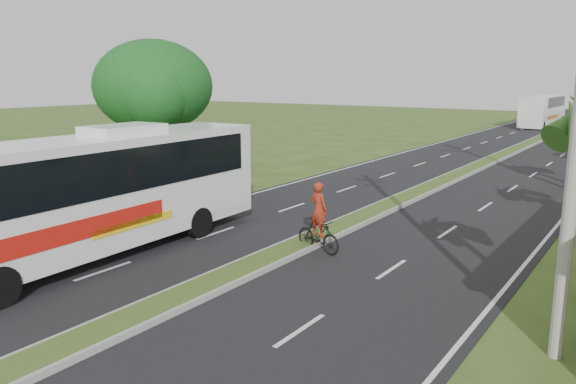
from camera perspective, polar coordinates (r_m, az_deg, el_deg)
The scene contains 8 objects.
ground at distance 15.20m, azimuth -10.05°, elevation -10.50°, with size 180.00×180.00×0.00m, color #33471A.
road_asphalt at distance 32.07m, azimuth 15.77°, elevation 1.03°, with size 14.00×160.00×0.02m, color black.
median_strip at distance 32.06m, azimuth 15.78°, elevation 1.20°, with size 1.20×160.00×0.18m.
lane_edge_left at distance 34.75m, azimuth 5.28°, elevation 2.20°, with size 0.12×160.00×0.01m, color silver.
shade_tree at distance 29.79m, azimuth -13.65°, elevation 10.08°, with size 6.30×6.00×7.54m.
coach_bus_main at distance 18.59m, azimuth -18.87°, elevation 0.46°, with size 3.11×12.90×4.14m.
coach_bus_far at distance 71.68m, azimuth 24.50°, elevation 7.67°, with size 2.90×12.00×3.48m.
motorcyclist at distance 18.42m, azimuth 3.11°, elevation -3.60°, with size 1.93×0.94×2.35m.
Camera 1 is at (9.99, -9.94, 5.70)m, focal length 35.00 mm.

